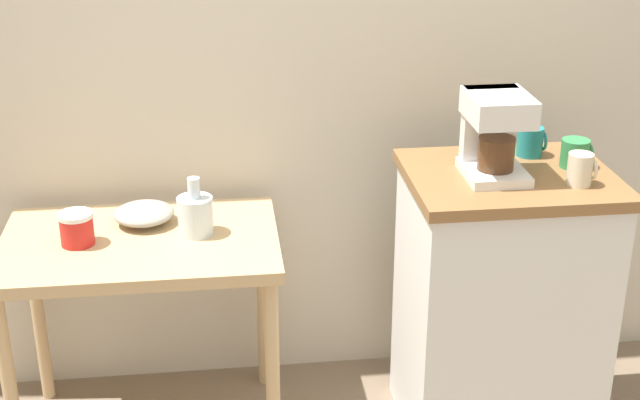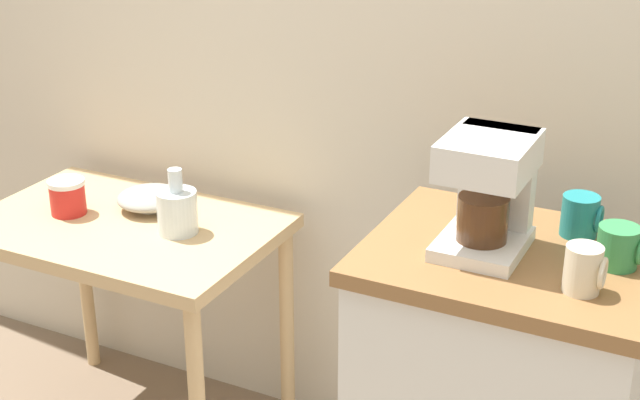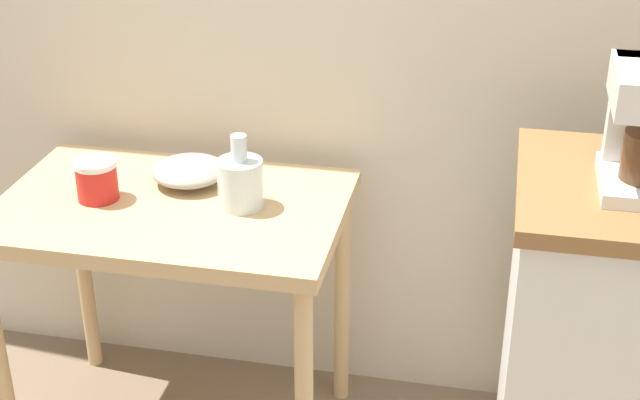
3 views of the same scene
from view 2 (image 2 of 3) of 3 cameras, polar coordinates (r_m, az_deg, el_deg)
name	(u,v)px [view 2 (image 2 of 3)]	position (r m, az deg, el deg)	size (l,w,h in m)	color
wooden_table	(126,253)	(2.75, -11.84, -3.21)	(0.87, 0.57, 0.73)	tan
bowl_stoneware	(150,198)	(2.77, -10.42, 0.12)	(0.19, 0.19, 0.06)	#9E998C
glass_carafe_vase	(177,210)	(2.59, -8.79, -0.62)	(0.11, 0.11, 0.19)	silver
canister_enamel	(68,197)	(2.78, -15.29, 0.20)	(0.11, 0.11, 0.10)	red
coffee_maker	(489,187)	(2.01, 10.37, 0.81)	(0.18, 0.22, 0.26)	white
mug_small_cream	(584,269)	(1.90, 15.96, -4.13)	(0.08, 0.07, 0.10)	beige
mug_dark_teal	(581,216)	(2.15, 15.77, -0.95)	(0.09, 0.08, 0.09)	teal
mug_tall_green	(619,247)	(2.03, 17.93, -2.76)	(0.09, 0.09, 0.09)	#338C4C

